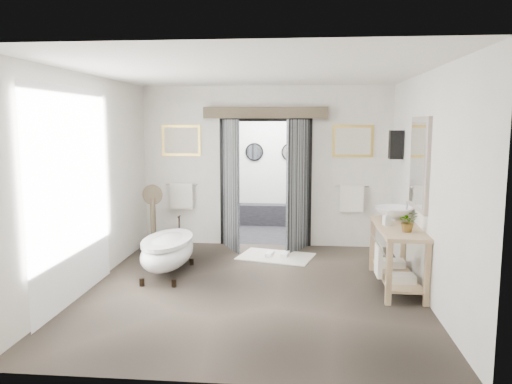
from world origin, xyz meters
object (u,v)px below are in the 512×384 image
Objects in this scene: vanity at (395,251)px; rug at (276,256)px; basin at (394,214)px; clawfoot_tub at (168,250)px.

vanity is 2.25m from rug.
basin is at bearing 84.77° from vanity.
basin reaches higher than vanity.
clawfoot_tub is 0.97× the size of vanity.
rug is at bearing 172.10° from basin.
rug is (-1.71, 1.37, -0.50)m from vanity.
basin is (3.29, 0.19, 0.58)m from clawfoot_tub.
vanity is at bearing -74.59° from basin.
basin is at bearing 3.25° from clawfoot_tub.
vanity is (3.26, -0.23, 0.14)m from clawfoot_tub.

